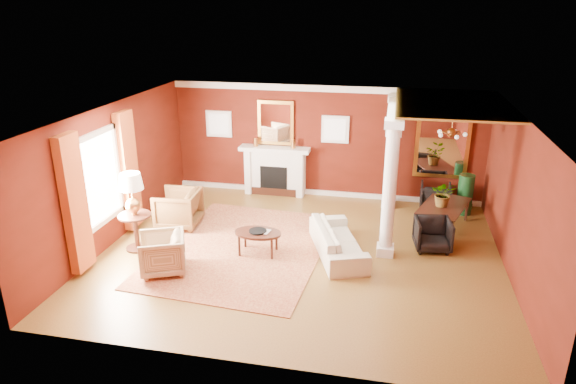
% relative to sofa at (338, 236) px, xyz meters
% --- Properties ---
extents(ground, '(8.00, 8.00, 0.00)m').
position_rel_sofa_xyz_m(ground, '(-0.75, -0.14, -0.40)').
color(ground, brown).
rests_on(ground, ground).
extents(room_shell, '(8.04, 7.04, 2.92)m').
position_rel_sofa_xyz_m(room_shell, '(-0.75, -0.14, 1.61)').
color(room_shell, '#5A170C').
rests_on(room_shell, ground).
extents(fireplace, '(1.85, 0.42, 1.29)m').
position_rel_sofa_xyz_m(fireplace, '(-2.05, 3.18, 0.24)').
color(fireplace, white).
rests_on(fireplace, ground).
extents(overmantel_mirror, '(0.95, 0.07, 1.15)m').
position_rel_sofa_xyz_m(overmantel_mirror, '(-2.05, 3.31, 1.50)').
color(overmantel_mirror, gold).
rests_on(overmantel_mirror, fireplace).
extents(flank_window_left, '(0.70, 0.07, 0.70)m').
position_rel_sofa_xyz_m(flank_window_left, '(-3.60, 3.32, 1.40)').
color(flank_window_left, white).
rests_on(flank_window_left, room_shell).
extents(flank_window_right, '(0.70, 0.07, 0.70)m').
position_rel_sofa_xyz_m(flank_window_right, '(-0.50, 3.32, 1.40)').
color(flank_window_right, white).
rests_on(flank_window_right, room_shell).
extents(left_window, '(0.21, 2.55, 2.60)m').
position_rel_sofa_xyz_m(left_window, '(-4.65, -0.74, 1.02)').
color(left_window, white).
rests_on(left_window, room_shell).
extents(column_front, '(0.36, 0.36, 2.80)m').
position_rel_sofa_xyz_m(column_front, '(0.95, 0.16, 1.02)').
color(column_front, white).
rests_on(column_front, ground).
extents(column_back, '(0.36, 0.36, 2.80)m').
position_rel_sofa_xyz_m(column_back, '(0.95, 2.86, 1.02)').
color(column_back, white).
rests_on(column_back, ground).
extents(header_beam, '(0.30, 3.20, 0.32)m').
position_rel_sofa_xyz_m(header_beam, '(0.95, 1.76, 2.22)').
color(header_beam, white).
rests_on(header_beam, column_front).
extents(amber_ceiling, '(2.30, 3.40, 0.04)m').
position_rel_sofa_xyz_m(amber_ceiling, '(2.10, 1.61, 2.47)').
color(amber_ceiling, gold).
rests_on(amber_ceiling, room_shell).
extents(dining_mirror, '(1.30, 0.07, 1.70)m').
position_rel_sofa_xyz_m(dining_mirror, '(2.15, 3.31, 1.15)').
color(dining_mirror, gold).
rests_on(dining_mirror, room_shell).
extents(chandelier, '(0.60, 0.62, 0.75)m').
position_rel_sofa_xyz_m(chandelier, '(2.15, 1.66, 1.84)').
color(chandelier, '#B67939').
rests_on(chandelier, room_shell).
extents(crown_trim, '(8.00, 0.08, 0.16)m').
position_rel_sofa_xyz_m(crown_trim, '(-0.75, 3.32, 2.42)').
color(crown_trim, white).
rests_on(crown_trim, room_shell).
extents(base_trim, '(8.00, 0.08, 0.12)m').
position_rel_sofa_xyz_m(base_trim, '(-0.75, 3.32, -0.34)').
color(base_trim, white).
rests_on(base_trim, ground).
extents(rug, '(3.56, 4.56, 0.02)m').
position_rel_sofa_xyz_m(rug, '(-1.97, -0.17, -0.40)').
color(rug, maroon).
rests_on(rug, ground).
extents(sofa, '(1.27, 2.15, 0.81)m').
position_rel_sofa_xyz_m(sofa, '(0.00, 0.00, 0.00)').
color(sofa, '#F0E3CA').
rests_on(sofa, ground).
extents(armchair_leopard, '(0.92, 0.97, 0.94)m').
position_rel_sofa_xyz_m(armchair_leopard, '(-3.73, 0.66, 0.07)').
color(armchair_leopard, black).
rests_on(armchair_leopard, ground).
extents(armchair_stripe, '(1.02, 1.05, 0.84)m').
position_rel_sofa_xyz_m(armchair_stripe, '(-3.18, -1.40, 0.02)').
color(armchair_stripe, tan).
rests_on(armchair_stripe, ground).
extents(coffee_table, '(0.96, 0.96, 0.49)m').
position_rel_sofa_xyz_m(coffee_table, '(-1.59, -0.31, 0.04)').
color(coffee_table, black).
rests_on(coffee_table, ground).
extents(coffee_book, '(0.18, 0.05, 0.24)m').
position_rel_sofa_xyz_m(coffee_book, '(-1.54, -0.28, 0.20)').
color(coffee_book, black).
rests_on(coffee_book, coffee_table).
extents(side_table, '(0.66, 0.66, 1.66)m').
position_rel_sofa_xyz_m(side_table, '(-4.11, -0.62, 0.73)').
color(side_table, black).
rests_on(side_table, ground).
extents(dining_table, '(1.05, 1.68, 0.88)m').
position_rel_sofa_xyz_m(dining_table, '(2.21, 1.75, 0.04)').
color(dining_table, black).
rests_on(dining_table, ground).
extents(dining_chair_near, '(0.79, 0.75, 0.73)m').
position_rel_sofa_xyz_m(dining_chair_near, '(1.89, 0.61, -0.04)').
color(dining_chair_near, black).
rests_on(dining_chair_near, ground).
extents(dining_chair_far, '(0.74, 0.70, 0.74)m').
position_rel_sofa_xyz_m(dining_chair_far, '(2.07, 2.86, -0.04)').
color(dining_chair_far, black).
rests_on(dining_chair_far, ground).
extents(green_urn, '(0.42, 0.42, 0.99)m').
position_rel_sofa_xyz_m(green_urn, '(2.75, 2.77, -0.01)').
color(green_urn, '#133E1A').
rests_on(green_urn, ground).
extents(potted_plant, '(0.59, 0.64, 0.46)m').
position_rel_sofa_xyz_m(potted_plant, '(2.14, 1.70, 0.71)').
color(potted_plant, '#26591E').
rests_on(potted_plant, dining_table).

